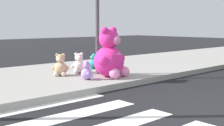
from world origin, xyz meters
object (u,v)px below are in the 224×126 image
object	(u,v)px
plush_lavender	(87,72)
plush_white	(79,65)
plush_pink_large	(110,57)
plush_tan	(60,67)
plush_teal	(94,63)
sign_pole	(97,13)

from	to	relation	value
plush_lavender	plush_white	world-z (taller)	plush_white
plush_pink_large	plush_tan	world-z (taller)	plush_pink_large
plush_white	plush_lavender	bearing A→B (deg)	-114.68
plush_teal	plush_white	xyz separation A→B (m)	(-0.88, -0.44, 0.05)
plush_tan	plush_white	size ratio (longest dim) A/B	1.03
plush_tan	plush_white	distance (m)	0.62
plush_teal	sign_pole	bearing A→B (deg)	-122.30
sign_pole	plush_tan	xyz separation A→B (m)	(-0.94, 0.45, -1.45)
plush_lavender	plush_teal	distance (m)	1.94
plush_tan	plush_white	bearing A→B (deg)	0.16
sign_pole	plush_teal	xyz separation A→B (m)	(0.57, 0.90, -1.51)
sign_pole	plush_tan	distance (m)	1.79
sign_pole	plush_white	world-z (taller)	sign_pole
plush_tan	plush_teal	world-z (taller)	plush_tan
sign_pole	plush_white	size ratio (longest dim) A/B	5.37
plush_pink_large	plush_white	bearing A→B (deg)	104.31
plush_tan	plush_lavender	world-z (taller)	plush_tan
plush_pink_large	plush_white	xyz separation A→B (m)	(-0.27, 1.04, -0.29)
plush_pink_large	plush_lavender	distance (m)	0.79
plush_white	sign_pole	bearing A→B (deg)	-54.89
plush_tan	plush_lavender	distance (m)	0.98
plush_tan	plush_pink_large	bearing A→B (deg)	-49.50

